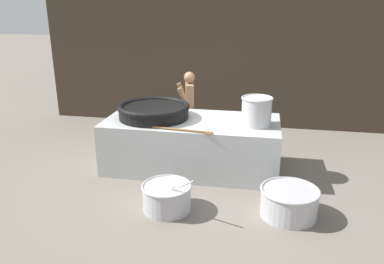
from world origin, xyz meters
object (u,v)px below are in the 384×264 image
at_px(giant_wok_near, 154,110).
at_px(prep_bowl_meat, 289,201).
at_px(prep_bowl_vegetables, 167,196).
at_px(cook, 189,108).
at_px(stock_pot, 257,111).

distance_m(giant_wok_near, prep_bowl_meat, 2.93).
bearing_deg(prep_bowl_vegetables, cook, 93.90).
bearing_deg(cook, giant_wok_near, 52.32).
bearing_deg(giant_wok_near, stock_pot, -3.22).
distance_m(prep_bowl_vegetables, prep_bowl_meat, 1.79).
relative_size(prep_bowl_vegetables, prep_bowl_meat, 1.01).
bearing_deg(prep_bowl_meat, stock_pot, 112.63).
bearing_deg(prep_bowl_vegetables, prep_bowl_meat, 5.41).
bearing_deg(prep_bowl_meat, giant_wok_near, 149.47).
relative_size(giant_wok_near, stock_pot, 2.44).
relative_size(stock_pot, prep_bowl_meat, 0.64).
bearing_deg(cook, prep_bowl_meat, 114.75).
height_order(stock_pot, prep_bowl_meat, stock_pot).
xyz_separation_m(giant_wok_near, stock_pot, (1.87, -0.11, 0.12)).
xyz_separation_m(prep_bowl_vegetables, prep_bowl_meat, (1.78, 0.17, 0.01)).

